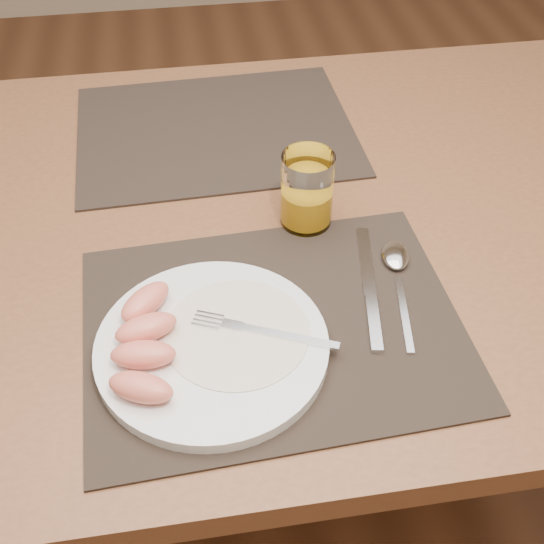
{
  "coord_description": "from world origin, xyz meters",
  "views": [
    {
      "loc": [
        -0.08,
        -0.76,
        1.37
      ],
      "look_at": [
        0.02,
        -0.15,
        0.77
      ],
      "focal_mm": 45.0,
      "sensor_mm": 36.0,
      "label": 1
    }
  ],
  "objects": [
    {
      "name": "placemat_near",
      "position": [
        0.01,
        -0.22,
        0.75
      ],
      "size": [
        0.46,
        0.37,
        0.0
      ],
      "primitive_type": "cube",
      "rotation": [
        0.0,
        0.0,
        0.04
      ],
      "color": "black",
      "rests_on": "table"
    },
    {
      "name": "ground",
      "position": [
        0.0,
        0.0,
        0.0
      ],
      "size": [
        5.0,
        5.0,
        0.0
      ],
      "primitive_type": "plane",
      "color": "brown",
      "rests_on": "ground"
    },
    {
      "name": "spoon",
      "position": [
        0.18,
        -0.14,
        0.76
      ],
      "size": [
        0.05,
        0.19,
        0.01
      ],
      "color": "silver",
      "rests_on": "placemat_near"
    },
    {
      "name": "placemat_far",
      "position": [
        -0.02,
        0.22,
        0.75
      ],
      "size": [
        0.46,
        0.36,
        0.0
      ],
      "primitive_type": "cube",
      "rotation": [
        0.0,
        0.0,
        0.03
      ],
      "color": "black",
      "rests_on": "table"
    },
    {
      "name": "plate_dressing",
      "position": [
        -0.04,
        -0.24,
        0.77
      ],
      "size": [
        0.17,
        0.17,
        0.0
      ],
      "color": "white",
      "rests_on": "plate"
    },
    {
      "name": "knife",
      "position": [
        0.13,
        -0.19,
        0.76
      ],
      "size": [
        0.05,
        0.22,
        0.01
      ],
      "color": "silver",
      "rests_on": "placemat_near"
    },
    {
      "name": "table",
      "position": [
        0.0,
        0.0,
        0.67
      ],
      "size": [
        1.4,
        0.9,
        0.75
      ],
      "color": "brown",
      "rests_on": "ground"
    },
    {
      "name": "juice_glass",
      "position": [
        0.08,
        -0.03,
        0.8
      ],
      "size": [
        0.07,
        0.07,
        0.11
      ],
      "color": "white",
      "rests_on": "placemat_near"
    },
    {
      "name": "grapefruit_wedges",
      "position": [
        -0.15,
        -0.25,
        0.78
      ],
      "size": [
        0.09,
        0.19,
        0.03
      ],
      "color": "#E4765D",
      "rests_on": "plate"
    },
    {
      "name": "fork",
      "position": [
        -0.02,
        -0.24,
        0.77
      ],
      "size": [
        0.17,
        0.09,
        0.0
      ],
      "color": "silver",
      "rests_on": "plate"
    },
    {
      "name": "plate",
      "position": [
        -0.07,
        -0.25,
        0.76
      ],
      "size": [
        0.27,
        0.27,
        0.02
      ],
      "primitive_type": "cylinder",
      "color": "white",
      "rests_on": "placemat_near"
    }
  ]
}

